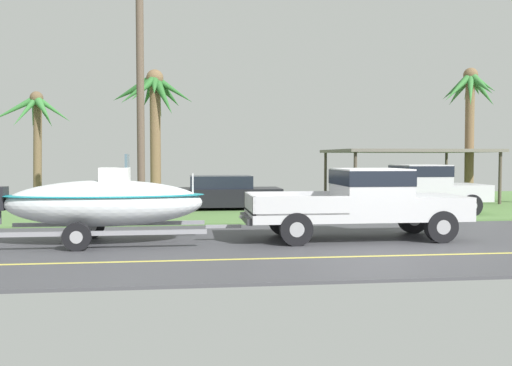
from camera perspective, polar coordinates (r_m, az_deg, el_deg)
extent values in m
cube|color=#424247|center=(14.18, 12.64, -6.12)|extent=(36.00, 8.00, 0.06)
cube|color=#567F42|center=(24.74, 4.01, -2.24)|extent=(36.00, 14.00, 0.11)
cube|color=#DBCC4C|center=(12.52, 15.44, -7.18)|extent=(34.20, 0.12, 0.01)
cube|color=silver|center=(14.60, 10.17, -3.23)|extent=(5.58, 1.97, 0.22)
cube|color=silver|center=(15.29, 17.40, -1.92)|extent=(1.56, 1.97, 0.38)
cube|color=silver|center=(14.67, 11.65, -0.66)|extent=(1.67, 1.97, 1.09)
cube|color=black|center=(14.65, 11.67, 0.57)|extent=(1.69, 1.99, 0.38)
cube|color=gray|center=(14.19, 3.92, -2.84)|extent=(2.34, 1.97, 0.04)
cube|color=silver|center=(15.10, 3.24, -1.72)|extent=(2.34, 0.08, 0.45)
cube|color=silver|center=(13.25, 4.70, -2.35)|extent=(2.34, 0.08, 0.45)
cube|color=silver|center=(14.00, -0.64, -2.07)|extent=(0.08, 1.97, 0.45)
cube|color=#333338|center=(14.03, -1.04, -3.68)|extent=(0.12, 1.77, 0.16)
sphere|color=#B2B2B7|center=(14.01, -1.53, -3.48)|extent=(0.10, 0.10, 0.10)
cylinder|color=black|center=(16.10, 15.83, -3.56)|extent=(0.80, 0.28, 0.80)
cylinder|color=#9E9EA3|center=(16.10, 15.83, -3.56)|extent=(0.36, 0.29, 0.36)
cylinder|color=black|center=(14.52, 18.52, -4.28)|extent=(0.80, 0.28, 0.80)
cylinder|color=#9E9EA3|center=(14.52, 18.52, -4.28)|extent=(0.36, 0.29, 0.36)
cylinder|color=black|center=(15.06, 2.84, -3.89)|extent=(0.80, 0.28, 0.80)
cylinder|color=#9E9EA3|center=(15.06, 2.84, -3.89)|extent=(0.36, 0.29, 0.36)
cylinder|color=black|center=(13.36, 4.13, -4.74)|extent=(0.80, 0.28, 0.80)
cylinder|color=#9E9EA3|center=(13.36, 4.13, -4.74)|extent=(0.36, 0.29, 0.36)
cube|color=gray|center=(14.01, -3.37, -4.48)|extent=(0.90, 0.10, 0.08)
cube|color=gray|center=(15.02, -14.74, -4.07)|extent=(4.90, 0.12, 0.10)
cube|color=gray|center=(13.22, -15.80, -5.01)|extent=(4.90, 0.12, 0.10)
cylinder|color=black|center=(15.16, -16.54, -4.26)|extent=(0.64, 0.22, 0.64)
cylinder|color=#9E9EA3|center=(15.16, -16.54, -4.26)|extent=(0.29, 0.23, 0.29)
cylinder|color=black|center=(13.26, -17.94, -5.28)|extent=(0.64, 0.22, 0.64)
cylinder|color=#9E9EA3|center=(13.26, -17.94, -5.28)|extent=(0.29, 0.23, 0.29)
ellipsoid|color=silver|center=(14.06, -15.26, -2.02)|extent=(4.75, 1.80, 1.13)
ellipsoid|color=teal|center=(14.04, -15.27, -1.22)|extent=(4.84, 1.83, 0.12)
cube|color=silver|center=(13.99, -14.33, 0.23)|extent=(0.70, 0.60, 0.65)
cube|color=slate|center=(13.94, -13.13, 2.19)|extent=(0.06, 0.56, 0.36)
cylinder|color=silver|center=(13.88, -6.53, -0.03)|extent=(0.04, 0.04, 0.50)
cube|color=silver|center=(21.07, 15.52, -1.47)|extent=(5.47, 2.01, 0.22)
cube|color=silver|center=(21.88, 20.30, -0.60)|extent=(1.53, 2.01, 0.38)
cube|color=silver|center=(21.18, 16.50, 0.33)|extent=(1.64, 2.01, 1.10)
cube|color=black|center=(21.17, 16.51, 1.20)|extent=(1.66, 2.03, 0.38)
cube|color=gray|center=(20.50, 11.42, -1.17)|extent=(2.30, 2.01, 0.04)
cube|color=silver|center=(21.40, 10.61, -0.45)|extent=(2.30, 0.08, 0.45)
cube|color=silver|center=(19.58, 12.33, -0.76)|extent=(2.30, 0.08, 0.45)
cube|color=silver|center=(20.16, 8.44, -0.63)|extent=(0.08, 2.01, 0.45)
cube|color=#333338|center=(20.16, 8.16, -1.75)|extent=(0.12, 1.81, 0.16)
sphere|color=#B2B2B7|center=(20.13, 7.83, -1.61)|extent=(0.10, 0.10, 0.10)
cylinder|color=black|center=(22.68, 19.07, -1.81)|extent=(0.80, 0.28, 0.80)
cylinder|color=#9E9EA3|center=(22.68, 19.07, -1.81)|extent=(0.36, 0.29, 0.36)
cylinder|color=black|center=(21.09, 21.21, -2.17)|extent=(0.80, 0.28, 0.80)
cylinder|color=#9E9EA3|center=(21.09, 21.21, -2.17)|extent=(0.36, 0.29, 0.36)
cylinder|color=black|center=(21.34, 10.36, -1.98)|extent=(0.80, 0.28, 0.80)
cylinder|color=#9E9EA3|center=(21.34, 10.36, -1.98)|extent=(0.36, 0.29, 0.36)
cylinder|color=black|center=(19.65, 11.92, -2.40)|extent=(0.80, 0.28, 0.80)
cylinder|color=#9E9EA3|center=(19.65, 11.92, -2.40)|extent=(0.36, 0.29, 0.36)
cube|color=black|center=(22.10, -3.09, -1.44)|extent=(4.32, 1.87, 0.70)
cube|color=black|center=(22.05, -3.66, 0.11)|extent=(2.42, 1.72, 0.50)
cylinder|color=black|center=(23.10, 0.40, -1.75)|extent=(0.66, 0.22, 0.66)
cylinder|color=#9E9EA3|center=(23.10, 0.40, -1.75)|extent=(0.30, 0.23, 0.30)
cylinder|color=black|center=(21.43, 0.99, -2.10)|extent=(0.66, 0.22, 0.66)
cylinder|color=#9E9EA3|center=(21.43, 0.99, -2.10)|extent=(0.30, 0.23, 0.30)
cylinder|color=black|center=(22.90, -6.90, -1.81)|extent=(0.66, 0.22, 0.66)
cylinder|color=#9E9EA3|center=(22.90, -6.90, -1.81)|extent=(0.30, 0.23, 0.30)
cylinder|color=black|center=(21.22, -6.89, -2.17)|extent=(0.66, 0.22, 0.66)
cylinder|color=#9E9EA3|center=(21.22, -6.89, -2.17)|extent=(0.30, 0.23, 0.30)
cylinder|color=#4C4238|center=(30.93, 18.99, 0.79)|extent=(0.14, 0.14, 2.33)
cylinder|color=#4C4238|center=(26.46, 23.82, 0.40)|extent=(0.14, 0.14, 2.33)
cylinder|color=#4C4238|center=(28.67, 7.16, 0.77)|extent=(0.14, 0.14, 2.33)
cylinder|color=#4C4238|center=(23.78, 10.17, 0.35)|extent=(0.14, 0.14, 2.33)
cube|color=#6B665B|center=(27.26, 15.19, 3.20)|extent=(7.04, 5.58, 0.14)
cylinder|color=brown|center=(25.55, -21.57, 2.96)|extent=(0.35, 0.71, 4.66)
cone|color=#387A38|center=(25.57, -20.10, 7.08)|extent=(1.56, 0.51, 1.22)
cone|color=#387A38|center=(26.09, -20.93, 6.76)|extent=(0.74, 1.38, 1.40)
cone|color=#387A38|center=(26.05, -21.83, 6.76)|extent=(0.89, 1.26, 1.43)
cone|color=#387A38|center=(25.73, -23.73, 6.93)|extent=(2.05, 0.62, 1.32)
cone|color=#387A38|center=(25.24, -22.67, 6.80)|extent=(1.04, 1.31, 1.45)
cone|color=#387A38|center=(25.10, -21.07, 7.15)|extent=(1.21, 1.35, 1.30)
sphere|color=brown|center=(25.67, -21.66, 8.15)|extent=(0.55, 0.55, 0.55)
cylinder|color=brown|center=(21.11, -10.31, 3.77)|extent=(0.40, 0.44, 5.07)
cone|color=#2D6B2D|center=(21.30, -8.44, 9.41)|extent=(1.59, 0.46, 1.14)
cone|color=#2D6B2D|center=(21.59, -9.13, 9.19)|extent=(1.35, 1.23, 1.29)
cone|color=#2D6B2D|center=(21.78, -10.04, 8.59)|extent=(0.59, 1.48, 1.63)
cone|color=#2D6B2D|center=(21.79, -10.93, 9.15)|extent=(0.95, 1.45, 1.25)
cone|color=#2D6B2D|center=(21.54, -12.47, 9.39)|extent=(1.89, 0.91, 1.19)
cone|color=#2D6B2D|center=(20.99, -12.04, 9.31)|extent=(1.51, 0.97, 1.27)
cone|color=#2D6B2D|center=(20.38, -11.49, 9.51)|extent=(1.07, 2.05, 1.31)
cone|color=#2D6B2D|center=(20.64, -10.41, 9.83)|extent=(0.40, 1.43, 1.03)
cone|color=#2D6B2D|center=(20.84, -9.52, 8.84)|extent=(1.16, 1.25, 1.62)
sphere|color=brown|center=(21.31, -10.37, 10.59)|extent=(0.64, 0.64, 0.64)
cylinder|color=brown|center=(27.49, 21.12, 4.24)|extent=(0.41, 0.47, 5.90)
cone|color=#387A38|center=(27.99, 22.35, 9.47)|extent=(1.42, 0.32, 1.00)
cone|color=#387A38|center=(28.31, 21.61, 9.36)|extent=(1.41, 1.40, 1.17)
cone|color=#387A38|center=(28.43, 20.93, 9.12)|extent=(0.82, 1.72, 1.26)
cone|color=#387A38|center=(27.98, 20.23, 8.96)|extent=(1.05, 1.50, 1.57)
cone|color=#387A38|center=(27.56, 19.93, 9.25)|extent=(1.49, 0.78, 1.36)
cone|color=#387A38|center=(26.94, 20.09, 9.20)|extent=(1.95, 1.21, 1.59)
cone|color=#387A38|center=(26.86, 21.22, 8.94)|extent=(1.15, 1.77, 1.78)
cone|color=#387A38|center=(27.16, 22.18, 9.42)|extent=(0.79, 1.68, 1.34)
cone|color=#387A38|center=(27.62, 22.25, 8.86)|extent=(1.37, 1.05, 1.67)
sphere|color=brown|center=(27.73, 21.22, 10.34)|extent=(0.65, 0.65, 0.65)
cylinder|color=brown|center=(17.93, -11.82, 9.09)|extent=(0.24, 0.24, 8.28)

